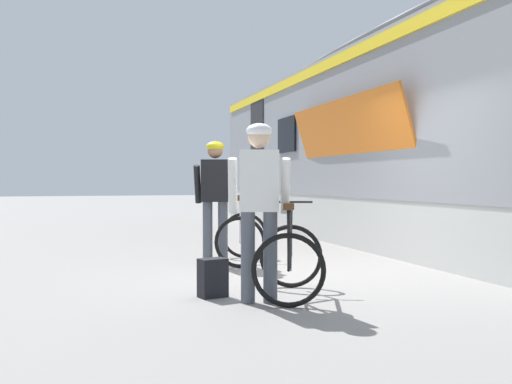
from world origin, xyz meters
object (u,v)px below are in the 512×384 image
object	(u,v)px
cyclist_far_in_white	(259,196)
backpack_on_platform	(213,278)
bicycle_far_black	(290,258)
train_car	(471,133)
bicycle_near_white	(242,235)
cyclist_near_in_dark	(215,191)

from	to	relation	value
cyclist_far_in_white	backpack_on_platform	size ratio (longest dim) A/B	4.40
bicycle_far_black	train_car	bearing A→B (deg)	30.29
bicycle_far_black	backpack_on_platform	bearing A→B (deg)	163.63
bicycle_near_white	backpack_on_platform	xyz separation A→B (m)	(-0.97, -2.30, -0.20)
backpack_on_platform	train_car	bearing A→B (deg)	9.67
bicycle_near_white	bicycle_far_black	distance (m)	2.53
train_car	backpack_on_platform	distance (m)	5.51
cyclist_near_in_dark	backpack_on_platform	bearing A→B (deg)	-103.74
bicycle_near_white	backpack_on_platform	size ratio (longest dim) A/B	3.11
train_car	cyclist_near_in_dark	xyz separation A→B (m)	(-4.22, 0.14, -0.91)
cyclist_far_in_white	bicycle_near_white	xyz separation A→B (m)	(0.59, 2.70, -0.65)
cyclist_near_in_dark	bicycle_near_white	world-z (taller)	cyclist_near_in_dark
bicycle_near_white	backpack_on_platform	world-z (taller)	bicycle_near_white
cyclist_near_in_dark	backpack_on_platform	distance (m)	2.48
cyclist_far_in_white	bicycle_far_black	distance (m)	0.78
cyclist_far_in_white	backpack_on_platform	world-z (taller)	cyclist_far_in_white
bicycle_far_black	backpack_on_platform	size ratio (longest dim) A/B	3.14
bicycle_near_white	cyclist_near_in_dark	bearing A→B (deg)	-174.24
cyclist_far_in_white	bicycle_near_white	size ratio (longest dim) A/B	1.42
cyclist_near_in_dark	bicycle_far_black	distance (m)	2.58
bicycle_far_black	backpack_on_platform	world-z (taller)	bicycle_far_black
cyclist_near_in_dark	bicycle_near_white	size ratio (longest dim) A/B	1.42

